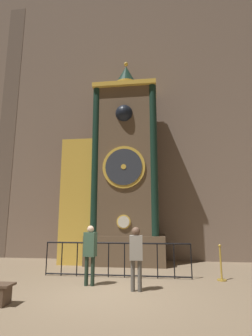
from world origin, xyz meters
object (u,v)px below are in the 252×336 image
object	(u,v)px
visitor_far	(136,252)
stanchion_post	(221,269)
visitor_near	(90,249)
clock_tower	(116,175)

from	to	relation	value
visitor_far	stanchion_post	size ratio (longest dim) A/B	1.52
visitor_near	visitor_far	bearing A→B (deg)	-4.81
visitor_near	clock_tower	bearing A→B (deg)	99.84
clock_tower	visitor_near	size ratio (longest dim) A/B	5.60
visitor_near	stanchion_post	bearing A→B (deg)	28.39
clock_tower	stanchion_post	bearing A→B (deg)	-34.12
visitor_near	stanchion_post	world-z (taller)	visitor_near
clock_tower	visitor_near	bearing A→B (deg)	-92.33
clock_tower	visitor_far	world-z (taller)	clock_tower
clock_tower	visitor_near	xyz separation A→B (m)	(-0.15, -3.60, -2.76)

